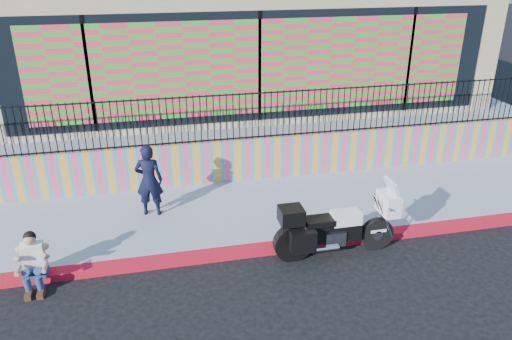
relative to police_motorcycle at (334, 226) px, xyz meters
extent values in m
plane|color=black|center=(-0.49, 0.35, -0.64)|extent=(90.00, 90.00, 0.00)
cube|color=red|center=(-0.49, 0.35, -0.56)|extent=(16.00, 0.30, 0.15)
cube|color=#919BAE|center=(-0.49, 2.00, -0.56)|extent=(16.00, 3.00, 0.15)
cube|color=#FA417E|center=(-0.49, 3.60, 0.06)|extent=(16.00, 0.20, 1.10)
cube|color=#919BAE|center=(-0.49, 8.70, -0.01)|extent=(16.00, 10.00, 1.25)
cube|color=tan|center=(-0.49, 8.50, 2.61)|extent=(14.00, 8.00, 4.00)
cube|color=black|center=(-0.49, 4.48, 2.21)|extent=(12.60, 0.04, 2.80)
cube|color=#E5334C|center=(-0.49, 4.45, 2.21)|extent=(11.48, 0.02, 2.40)
cylinder|color=black|center=(0.93, 0.00, -0.30)|extent=(0.68, 0.15, 0.68)
cylinder|color=black|center=(-0.83, 0.00, -0.30)|extent=(0.68, 0.15, 0.68)
cube|color=black|center=(0.05, 0.00, -0.12)|extent=(0.98, 0.29, 0.35)
cube|color=silver|center=(0.00, 0.00, -0.22)|extent=(0.41, 0.35, 0.31)
cube|color=white|center=(0.23, 0.00, 0.17)|extent=(0.57, 0.33, 0.25)
cube|color=black|center=(-0.32, 0.00, 0.15)|extent=(0.57, 0.35, 0.12)
cube|color=white|center=(1.12, 0.00, 0.38)|extent=(0.31, 0.54, 0.44)
cube|color=silver|center=(1.16, 0.00, 0.71)|extent=(0.19, 0.48, 0.35)
cube|color=black|center=(-0.89, 0.00, 0.35)|extent=(0.46, 0.44, 0.31)
cube|color=black|center=(-0.73, -0.31, -0.07)|extent=(0.50, 0.19, 0.41)
cube|color=black|center=(-0.73, 0.31, -0.07)|extent=(0.50, 0.19, 0.41)
cube|color=white|center=(0.93, 0.00, -0.19)|extent=(0.33, 0.17, 0.06)
imported|color=black|center=(-3.48, 2.21, 0.34)|extent=(0.66, 0.50, 1.65)
cube|color=navy|center=(-5.59, 0.29, -0.40)|extent=(0.36, 0.28, 0.18)
cube|color=white|center=(-5.59, 0.25, -0.05)|extent=(0.38, 0.27, 0.54)
sphere|color=tan|center=(-5.59, 0.21, 0.31)|extent=(0.21, 0.21, 0.21)
cube|color=#472814|center=(-5.69, -0.15, -0.59)|extent=(0.11, 0.26, 0.10)
cube|color=#472814|center=(-5.49, -0.15, -0.59)|extent=(0.11, 0.26, 0.10)
camera|label=1|loc=(-3.33, -7.97, 4.94)|focal=35.00mm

